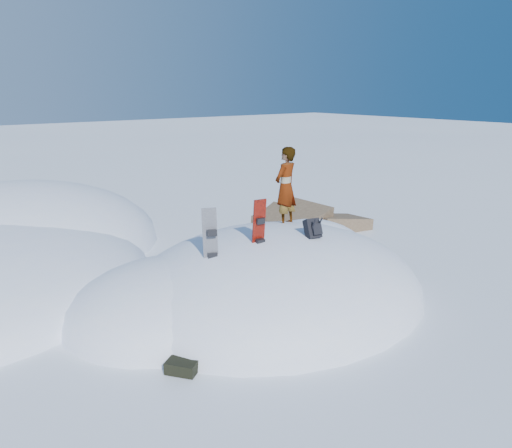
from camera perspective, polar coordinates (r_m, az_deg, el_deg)
ground at (r=11.13m, az=2.12°, el=-8.29°), size 120.00×120.00×0.00m
snow_mound at (r=11.20m, az=0.64°, el=-8.12°), size 8.00×6.00×3.00m
rock_outcrop at (r=15.57m, az=5.49°, el=-1.32°), size 4.68×4.41×1.68m
snowboard_red at (r=9.98m, az=0.33°, el=-1.10°), size 0.29×0.23×1.46m
snowboard_dark at (r=9.65m, az=-5.17°, el=-2.60°), size 0.35×0.32×1.53m
backpack at (r=10.42m, az=6.54°, el=-0.55°), size 0.37×0.45×0.49m
gear_pile at (r=8.64m, az=-7.69°, el=-14.90°), size 0.96×0.82×0.25m
person at (r=11.52m, az=3.41°, el=4.26°), size 0.77×0.62×1.84m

